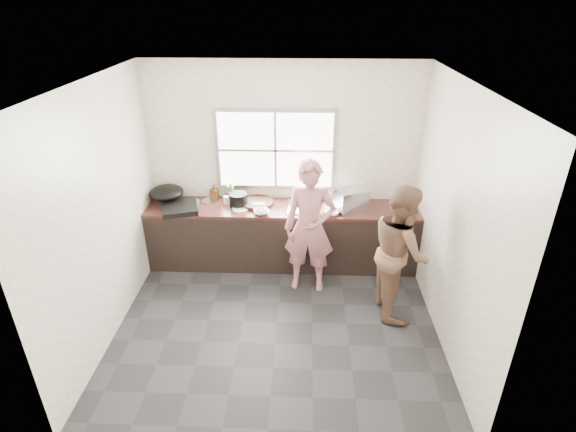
{
  "coord_description": "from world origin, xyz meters",
  "views": [
    {
      "loc": [
        0.28,
        -4.08,
        3.44
      ],
      "look_at": [
        0.1,
        0.65,
        1.05
      ],
      "focal_mm": 28.0,
      "sensor_mm": 36.0,
      "label": 1
    }
  ],
  "objects_px": {
    "bowl_held": "(333,213)",
    "pot_lid_right": "(210,201)",
    "burner": "(180,208)",
    "dish_rack": "(351,200)",
    "bowl_mince": "(262,212)",
    "bowl_crabs": "(319,212)",
    "pot_lid_left": "(190,202)",
    "wok": "(167,192)",
    "bottle_green": "(231,190)",
    "plate_food": "(240,209)",
    "person_side": "(400,251)",
    "bottle_brown_tall": "(214,192)",
    "woman": "(310,232)",
    "black_pot": "(239,200)",
    "cutting_board": "(257,203)",
    "bottle_brown_short": "(230,193)",
    "glass_jar": "(226,200)"
  },
  "relations": [
    {
      "from": "wok",
      "to": "cutting_board",
      "type": "bearing_deg",
      "value": -0.69
    },
    {
      "from": "cutting_board",
      "to": "black_pot",
      "type": "bearing_deg",
      "value": -166.78
    },
    {
      "from": "cutting_board",
      "to": "bowl_mince",
      "type": "distance_m",
      "value": 0.3
    },
    {
      "from": "cutting_board",
      "to": "bottle_brown_short",
      "type": "xyz_separation_m",
      "value": [
        -0.38,
        0.15,
        0.06
      ]
    },
    {
      "from": "woman",
      "to": "pot_lid_left",
      "type": "xyz_separation_m",
      "value": [
        -1.61,
        0.63,
        0.07
      ]
    },
    {
      "from": "person_side",
      "to": "bottle_brown_tall",
      "type": "height_order",
      "value": "person_side"
    },
    {
      "from": "bowl_mince",
      "to": "pot_lid_left",
      "type": "height_order",
      "value": "bowl_mince"
    },
    {
      "from": "person_side",
      "to": "bowl_crabs",
      "type": "height_order",
      "value": "person_side"
    },
    {
      "from": "person_side",
      "to": "black_pot",
      "type": "height_order",
      "value": "person_side"
    },
    {
      "from": "bottle_green",
      "to": "bottle_brown_tall",
      "type": "distance_m",
      "value": 0.23
    },
    {
      "from": "woman",
      "to": "pot_lid_right",
      "type": "distance_m",
      "value": 1.53
    },
    {
      "from": "bottle_green",
      "to": "burner",
      "type": "relative_size",
      "value": 0.61
    },
    {
      "from": "bowl_crabs",
      "to": "person_side",
      "type": "bearing_deg",
      "value": -39.92
    },
    {
      "from": "bowl_crabs",
      "to": "plate_food",
      "type": "xyz_separation_m",
      "value": [
        -1.03,
        0.11,
        -0.02
      ]
    },
    {
      "from": "bottle_brown_tall",
      "to": "cutting_board",
      "type": "bearing_deg",
      "value": -14.22
    },
    {
      "from": "bowl_mince",
      "to": "bowl_crabs",
      "type": "height_order",
      "value": "bowl_crabs"
    },
    {
      "from": "cutting_board",
      "to": "bottle_brown_short",
      "type": "bearing_deg",
      "value": 158.22
    },
    {
      "from": "woman",
      "to": "pot_lid_right",
      "type": "bearing_deg",
      "value": 157.61
    },
    {
      "from": "person_side",
      "to": "bowl_mince",
      "type": "height_order",
      "value": "person_side"
    },
    {
      "from": "cutting_board",
      "to": "person_side",
      "type": "bearing_deg",
      "value": -31.15
    },
    {
      "from": "bowl_held",
      "to": "plate_food",
      "type": "bearing_deg",
      "value": 174.89
    },
    {
      "from": "person_side",
      "to": "plate_food",
      "type": "bearing_deg",
      "value": 61.34
    },
    {
      "from": "bowl_held",
      "to": "bowl_crabs",
      "type": "bearing_deg",
      "value": 180.0
    },
    {
      "from": "bowl_mince",
      "to": "bottle_brown_tall",
      "type": "xyz_separation_m",
      "value": [
        -0.69,
        0.44,
        0.07
      ]
    },
    {
      "from": "plate_food",
      "to": "bottle_green",
      "type": "bearing_deg",
      "value": 116.84
    },
    {
      "from": "bowl_held",
      "to": "pot_lid_left",
      "type": "height_order",
      "value": "bowl_held"
    },
    {
      "from": "person_side",
      "to": "burner",
      "type": "height_order",
      "value": "person_side"
    },
    {
      "from": "black_pot",
      "to": "pot_lid_left",
      "type": "bearing_deg",
      "value": 174.74
    },
    {
      "from": "black_pot",
      "to": "bottle_brown_tall",
      "type": "height_order",
      "value": "bottle_brown_tall"
    },
    {
      "from": "bowl_mince",
      "to": "bottle_brown_tall",
      "type": "height_order",
      "value": "bottle_brown_tall"
    },
    {
      "from": "bottle_brown_short",
      "to": "wok",
      "type": "xyz_separation_m",
      "value": [
        -0.84,
        -0.14,
        0.06
      ]
    },
    {
      "from": "bowl_mince",
      "to": "wok",
      "type": "height_order",
      "value": "wok"
    },
    {
      "from": "person_side",
      "to": "pot_lid_right",
      "type": "xyz_separation_m",
      "value": [
        -2.38,
        1.12,
        0.07
      ]
    },
    {
      "from": "bowl_crabs",
      "to": "burner",
      "type": "height_order",
      "value": "burner"
    },
    {
      "from": "bottle_green",
      "to": "pot_lid_right",
      "type": "relative_size",
      "value": 1.19
    },
    {
      "from": "black_pot",
      "to": "person_side",
      "type": "bearing_deg",
      "value": -26.68
    },
    {
      "from": "bowl_held",
      "to": "pot_lid_right",
      "type": "xyz_separation_m",
      "value": [
        -1.65,
        0.36,
        -0.03
      ]
    },
    {
      "from": "plate_food",
      "to": "dish_rack",
      "type": "relative_size",
      "value": 0.54
    },
    {
      "from": "bottle_green",
      "to": "bowl_held",
      "type": "bearing_deg",
      "value": -17.77
    },
    {
      "from": "bottle_brown_tall",
      "to": "pot_lid_right",
      "type": "relative_size",
      "value": 0.84
    },
    {
      "from": "burner",
      "to": "wok",
      "type": "relative_size",
      "value": 0.98
    },
    {
      "from": "cutting_board",
      "to": "bottle_brown_short",
      "type": "height_order",
      "value": "bottle_brown_short"
    },
    {
      "from": "bottle_brown_tall",
      "to": "burner",
      "type": "bearing_deg",
      "value": -135.01
    },
    {
      "from": "bowl_crabs",
      "to": "black_pot",
      "type": "bearing_deg",
      "value": 167.75
    },
    {
      "from": "bottle_brown_short",
      "to": "pot_lid_left",
      "type": "distance_m",
      "value": 0.55
    },
    {
      "from": "burner",
      "to": "dish_rack",
      "type": "relative_size",
      "value": 1.13
    },
    {
      "from": "glass_jar",
      "to": "bowl_crabs",
      "type": "bearing_deg",
      "value": -13.23
    },
    {
      "from": "cutting_board",
      "to": "bowl_held",
      "type": "relative_size",
      "value": 2.21
    },
    {
      "from": "bottle_green",
      "to": "glass_jar",
      "type": "relative_size",
      "value": 2.58
    },
    {
      "from": "bottle_green",
      "to": "bottle_brown_short",
      "type": "relative_size",
      "value": 1.66
    }
  ]
}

